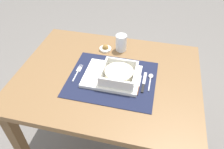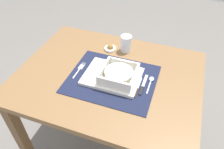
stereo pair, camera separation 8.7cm
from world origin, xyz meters
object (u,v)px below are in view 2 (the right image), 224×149
Objects in this scene: fork at (80,69)px; butter_knife at (143,86)px; dining_table at (109,90)px; drinking_glass at (126,44)px; spoon at (151,81)px; porridge_bowl at (119,75)px; condiment_saucer at (110,48)px; bread_knife at (137,88)px.

fork is 0.33m from butter_knife.
drinking_glass reaches higher than dining_table.
porridge_bowl is at bearing -165.83° from spoon.
spoon is 0.84× the size of butter_knife.
condiment_saucer is (0.09, 0.22, 0.00)m from fork.
condiment_saucer is (-0.09, -0.02, -0.03)m from drinking_glass.
condiment_saucer is (-0.13, 0.23, -0.03)m from porridge_bowl.
porridge_bowl is 0.11m from bread_knife.
spoon is at bearing -47.66° from drinking_glass.
drinking_glass is at bearing 121.43° from butter_knife.
dining_table is 0.25m from condiment_saucer.
porridge_bowl reaches higher than condiment_saucer.
fork is 0.24m from condiment_saucer.
butter_knife is at bearing -124.49° from spoon.
condiment_saucer reaches higher than butter_knife.
bread_knife is (0.16, -0.05, 0.12)m from dining_table.
porridge_bowl is (0.06, -0.03, 0.15)m from dining_table.
butter_knife is at bearing -57.37° from drinking_glass.
drinking_glass reaches higher than porridge_bowl.
fork is (-0.15, -0.02, 0.12)m from dining_table.
condiment_saucer is (-0.25, 0.23, 0.00)m from butter_knife.
drinking_glass reaches higher than bread_knife.
butter_knife is 0.30m from drinking_glass.
drinking_glass is at bearing 99.34° from porridge_bowl.
condiment_saucer is at bearing 118.91° from porridge_bowl.
spoon reaches higher than bread_knife.
spoon is at bearing -33.96° from condiment_saucer.
fork is at bearing -173.63° from dining_table.
spoon is (0.15, 0.05, -0.03)m from porridge_bowl.
dining_table is at bearing 156.39° from porridge_bowl.
drinking_glass reaches higher than spoon.
bread_knife is 1.42× the size of drinking_glass.
bread_knife is 1.99× the size of condiment_saucer.
drinking_glass is at bearing 84.66° from dining_table.
fork is 1.40× the size of drinking_glass.
spoon is (0.21, 0.02, 0.12)m from dining_table.
dining_table is 0.19m from fork.
porridge_bowl is 0.13m from butter_knife.
bread_knife reaches higher than dining_table.
bread_knife is at bearing -129.01° from spoon.
dining_table is at bearing 163.33° from bread_knife.
porridge_bowl reaches higher than bread_knife.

